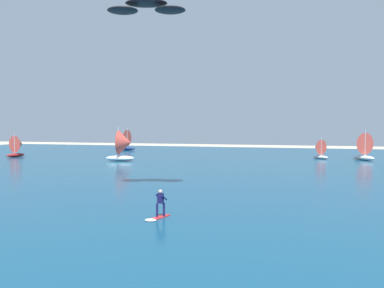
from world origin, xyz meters
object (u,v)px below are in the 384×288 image
Objects in this scene: kite at (146,7)px; sailboat_mid_right at (18,146)px; sailboat_outermost at (124,145)px; kitesurfer at (159,208)px; sailboat_center_horizon at (124,140)px; sailboat_anchored_offshore at (361,146)px; sailboat_heeled_over at (319,149)px.

sailboat_mid_right is (-36.93, 28.26, -12.86)m from kite.
kitesurfer is at bearing -60.74° from sailboat_outermost.
kitesurfer is 0.38× the size of sailboat_center_horizon.
kitesurfer is 49.00m from sailboat_anchored_offshore.
sailboat_mid_right reaches higher than kitesurfer.
kitesurfer is at bearing -41.09° from sailboat_mid_right.
kite reaches higher than sailboat_center_horizon.
sailboat_heeled_over is at bearing 69.07° from kite.
sailboat_outermost is (-18.62, 33.23, 1.89)m from kitesurfer.
sailboat_mid_right is (-40.67, 35.47, 1.37)m from kitesurfer.
sailboat_heeled_over is 32.55m from sailboat_outermost.
sailboat_center_horizon is 43.58m from sailboat_heeled_over.
sailboat_anchored_offshore is at bearing -14.29° from sailboat_center_horizon.
sailboat_heeled_over is at bearing -15.61° from sailboat_center_horizon.
kite is 1.23× the size of sailboat_center_horizon.
sailboat_anchored_offshore is at bearing 9.85° from sailboat_mid_right.
sailboat_mid_right is at bearing 138.91° from kitesurfer.
sailboat_heeled_over is (-6.59, 0.64, -0.60)m from sailboat_anchored_offshore.
sailboat_center_horizon is 1.06× the size of sailboat_anchored_offshore.
kite is at bearing -110.93° from sailboat_heeled_over.
sailboat_outermost is at bearing -5.81° from sailboat_mid_right.
sailboat_mid_right is at bearing 142.58° from kite.
sailboat_anchored_offshore is 0.91× the size of sailboat_outermost.
kitesurfer is 0.37× the size of sailboat_outermost.
sailboat_outermost is at bearing -63.86° from sailboat_center_horizon.
sailboat_anchored_offshore is 38.45m from sailboat_outermost.
sailboat_center_horizon is 1.23× the size of sailboat_mid_right.
kite reaches higher than sailboat_outermost.
sailboat_mid_right is (-58.46, -10.15, -0.30)m from sailboat_anchored_offshore.
sailboat_center_horizon is 50.10m from sailboat_anchored_offshore.
sailboat_center_horizon is 27.58m from sailboat_outermost.
kite is 1.20× the size of sailboat_outermost.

